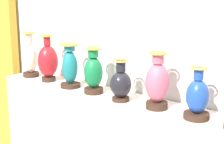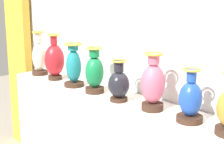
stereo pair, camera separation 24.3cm
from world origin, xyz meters
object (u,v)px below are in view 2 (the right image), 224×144
(vase_emerald, at_px, (94,73))
(vase_sapphire, at_px, (190,100))
(vase_teal, at_px, (74,66))
(vase_onyx, at_px, (119,84))
(vase_crimson, at_px, (54,60))
(vase_rose, at_px, (153,85))
(vase_ivory, at_px, (39,57))

(vase_emerald, bearing_deg, vase_sapphire, 0.62)
(vase_teal, bearing_deg, vase_sapphire, 0.56)
(vase_teal, height_order, vase_onyx, vase_teal)
(vase_sapphire, bearing_deg, vase_emerald, -179.38)
(vase_crimson, height_order, vase_emerald, vase_crimson)
(vase_onyx, height_order, vase_rose, vase_rose)
(vase_crimson, height_order, vase_sapphire, vase_crimson)
(vase_emerald, bearing_deg, vase_teal, -179.65)
(vase_rose, bearing_deg, vase_teal, -179.07)
(vase_ivory, bearing_deg, vase_teal, -1.64)
(vase_sapphire, bearing_deg, vase_onyx, -177.52)
(vase_ivory, relative_size, vase_teal, 1.14)
(vase_ivory, xyz_separation_m, vase_rose, (1.34, -0.00, 0.00))
(vase_rose, bearing_deg, vase_emerald, -178.80)
(vase_ivory, distance_m, vase_emerald, 0.79)
(vase_emerald, height_order, vase_onyx, vase_emerald)
(vase_rose, xyz_separation_m, vase_sapphire, (0.28, -0.00, -0.04))
(vase_crimson, xyz_separation_m, vase_rose, (1.09, 0.00, -0.01))
(vase_ivory, distance_m, vase_sapphire, 1.62)
(vase_crimson, distance_m, vase_sapphire, 1.37)
(vase_onyx, bearing_deg, vase_sapphire, 2.48)
(vase_ivory, distance_m, vase_crimson, 0.25)
(vase_ivory, height_order, vase_crimson, vase_ivory)
(vase_onyx, relative_size, vase_rose, 0.78)
(vase_ivory, bearing_deg, vase_crimson, -0.98)
(vase_rose, bearing_deg, vase_sapphire, -0.52)
(vase_rose, bearing_deg, vase_ivory, 179.90)
(vase_teal, height_order, vase_emerald, vase_teal)
(vase_rose, distance_m, vase_sapphire, 0.28)
(vase_teal, bearing_deg, vase_ivory, 178.36)
(vase_teal, height_order, vase_rose, vase_rose)
(vase_crimson, relative_size, vase_rose, 1.07)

